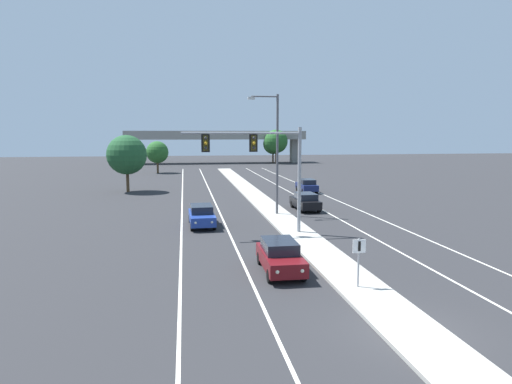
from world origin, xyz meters
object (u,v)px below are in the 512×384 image
object	(u,v)px
car_oncoming_darkred	(280,256)
car_oncoming_blue	(202,215)
median_sign_post	(359,255)
overhead_signal_mast	(263,157)
tree_far_right_b	(273,144)
tree_far_left_b	(156,150)
tree_far_left_a	(127,155)
street_lamp_median	(275,147)
tree_far_left_c	(157,152)
tree_far_right_c	(276,141)
car_receding_navy	(307,185)
car_receding_black	(305,201)

from	to	relation	value
car_oncoming_darkred	car_oncoming_blue	xyz separation A→B (m)	(-3.44, 11.80, 0.00)
median_sign_post	car_oncoming_blue	world-z (taller)	median_sign_post
overhead_signal_mast	tree_far_right_b	world-z (taller)	overhead_signal_mast
tree_far_left_b	median_sign_post	bearing A→B (deg)	-80.94
car_oncoming_blue	tree_far_right_b	distance (m)	74.07
median_sign_post	tree_far_left_a	world-z (taller)	tree_far_left_a
street_lamp_median	tree_far_left_c	bearing A→B (deg)	105.56
car_oncoming_blue	tree_far_right_b	world-z (taller)	tree_far_right_b
tree_far_left_c	median_sign_post	bearing A→B (deg)	-78.90
overhead_signal_mast	tree_far_right_c	size ratio (longest dim) A/B	1.01
car_oncoming_blue	tree_far_left_c	bearing A→B (deg)	97.12
street_lamp_median	tree_far_right_b	world-z (taller)	street_lamp_median
median_sign_post	tree_far_left_c	distance (m)	63.36
street_lamp_median	car_oncoming_darkred	size ratio (longest dim) A/B	2.23
car_receding_navy	tree_far_left_a	distance (m)	21.73
overhead_signal_mast	tree_far_left_a	bearing A→B (deg)	115.52
tree_far_left_a	tree_far_right_c	world-z (taller)	tree_far_right_c
street_lamp_median	tree_far_left_c	distance (m)	45.49
tree_far_left_a	tree_far_left_c	xyz separation A→B (m)	(2.04, 25.90, -0.74)
street_lamp_median	car_receding_black	size ratio (longest dim) A/B	2.22
car_oncoming_blue	overhead_signal_mast	bearing A→B (deg)	-42.61
tree_far_left_b	tree_far_left_c	world-z (taller)	tree_far_left_c
median_sign_post	street_lamp_median	distance (m)	18.85
car_receding_black	tree_far_right_b	distance (m)	66.58
car_receding_navy	tree_far_right_c	world-z (taller)	tree_far_right_c
overhead_signal_mast	median_sign_post	bearing A→B (deg)	-78.43
car_oncoming_darkred	car_oncoming_blue	bearing A→B (deg)	106.25
car_receding_navy	tree_far_left_c	xyz separation A→B (m)	(-19.06, 29.59, 2.88)
car_receding_navy	tree_far_right_c	distance (m)	51.84
car_oncoming_blue	car_receding_navy	xyz separation A→B (m)	(13.17, 17.62, 0.00)
car_receding_navy	median_sign_post	bearing A→B (deg)	-101.91
street_lamp_median	car_receding_navy	distance (m)	16.52
median_sign_post	tree_far_right_c	bearing A→B (deg)	80.63
car_oncoming_darkred	tree_far_left_c	distance (m)	59.83
car_receding_black	tree_far_left_a	bearing A→B (deg)	138.09
median_sign_post	tree_far_right_b	xyz separation A→B (m)	(13.62, 86.17, 2.92)
tree_far_right_c	car_receding_black	bearing A→B (deg)	-99.44
median_sign_post	tree_far_left_b	world-z (taller)	tree_far_left_b
car_receding_black	tree_far_left_a	distance (m)	23.85
tree_far_left_b	tree_far_right_c	distance (m)	27.87
tree_far_right_b	tree_far_left_c	bearing A→B (deg)	-137.05
overhead_signal_mast	car_receding_navy	xyz separation A→B (m)	(9.17, 21.30, -4.52)
tree_far_left_c	car_receding_black	bearing A→B (deg)	-69.58
tree_far_left_c	tree_far_left_a	bearing A→B (deg)	-94.50
street_lamp_median	tree_far_left_a	size ratio (longest dim) A/B	1.47
median_sign_post	car_receding_black	xyz separation A→B (m)	(3.31, 20.50, -0.77)
overhead_signal_mast	car_receding_black	bearing A→B (deg)	58.75
overhead_signal_mast	car_oncoming_blue	size ratio (longest dim) A/B	1.79
street_lamp_median	car_receding_black	world-z (taller)	street_lamp_median
overhead_signal_mast	tree_far_left_b	world-z (taller)	overhead_signal_mast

